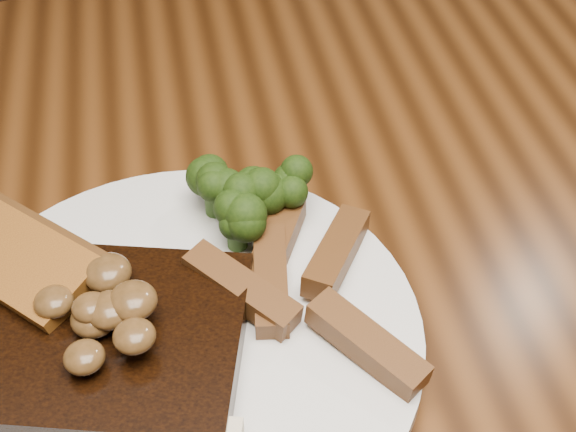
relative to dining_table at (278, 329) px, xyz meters
name	(u,v)px	position (x,y,z in m)	size (l,w,h in m)	color
dining_table	(278,329)	(0.00, 0.00, 0.00)	(1.60, 0.90, 0.75)	#502A10
chair_far	(105,118)	(-0.15, 0.54, -0.17)	(0.50, 0.50, 0.88)	black
plate	(181,341)	(-0.07, -0.07, 0.10)	(0.30, 0.30, 0.01)	white
steak	(96,341)	(-0.12, -0.08, 0.12)	(0.17, 0.13, 0.03)	black
steak_bone	(98,432)	(-0.12, -0.14, 0.11)	(0.16, 0.01, 0.02)	beige
mushroom_pile	(92,313)	(-0.12, -0.08, 0.14)	(0.08, 0.08, 0.03)	brown
garlic_bread	(30,287)	(-0.16, -0.03, 0.12)	(0.10, 0.05, 0.02)	#905B1A
potato_wedges	(305,302)	(0.01, -0.07, 0.12)	(0.10, 0.10, 0.02)	brown
broccoli_cluster	(250,207)	(-0.02, 0.01, 0.12)	(0.08, 0.08, 0.04)	#243B0D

